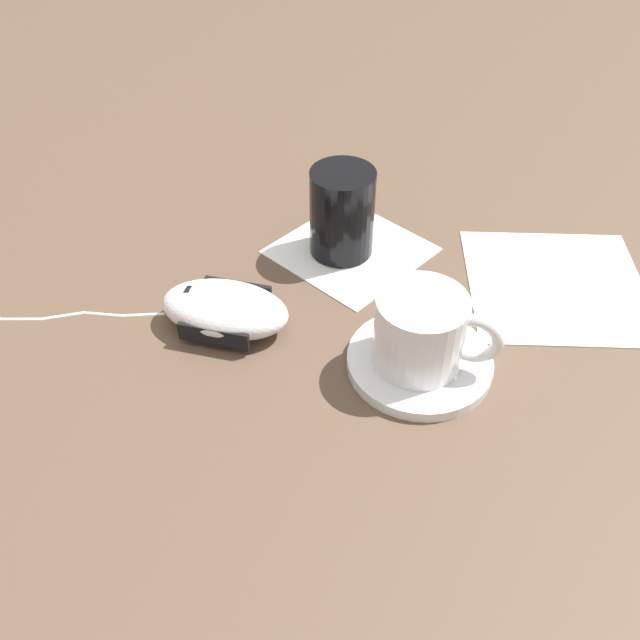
{
  "coord_description": "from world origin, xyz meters",
  "views": [
    {
      "loc": [
        0.44,
        0.12,
        0.44
      ],
      "look_at": [
        0.03,
        -0.04,
        0.03
      ],
      "focal_mm": 40.0,
      "sensor_mm": 36.0,
      "label": 1
    }
  ],
  "objects_px": {
    "saucer": "(419,362)",
    "computer_mouse": "(225,309)",
    "coffee_cup": "(423,331)",
    "drinking_glass": "(342,212)"
  },
  "relations": [
    {
      "from": "saucer",
      "to": "computer_mouse",
      "type": "distance_m",
      "value": 0.17
    },
    {
      "from": "saucer",
      "to": "coffee_cup",
      "type": "xyz_separation_m",
      "value": [
        0.0,
        -0.0,
        0.04
      ]
    },
    {
      "from": "saucer",
      "to": "coffee_cup",
      "type": "distance_m",
      "value": 0.04
    },
    {
      "from": "coffee_cup",
      "to": "computer_mouse",
      "type": "relative_size",
      "value": 0.85
    },
    {
      "from": "computer_mouse",
      "to": "drinking_glass",
      "type": "distance_m",
      "value": 0.15
    },
    {
      "from": "coffee_cup",
      "to": "drinking_glass",
      "type": "distance_m",
      "value": 0.17
    },
    {
      "from": "drinking_glass",
      "to": "saucer",
      "type": "bearing_deg",
      "value": 42.55
    },
    {
      "from": "computer_mouse",
      "to": "saucer",
      "type": "bearing_deg",
      "value": 94.66
    },
    {
      "from": "saucer",
      "to": "computer_mouse",
      "type": "relative_size",
      "value": 1.0
    },
    {
      "from": "saucer",
      "to": "coffee_cup",
      "type": "height_order",
      "value": "coffee_cup"
    }
  ]
}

